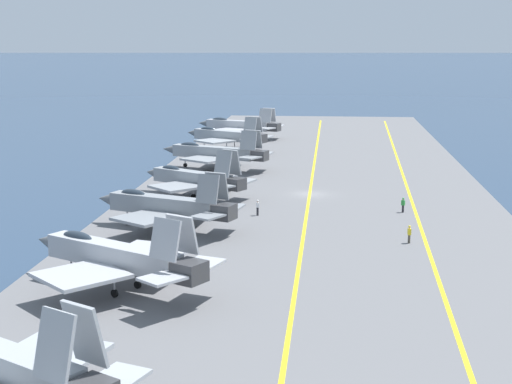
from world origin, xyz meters
The scene contains 14 objects.
ground_plane centered at (0.00, 0.00, 0.00)m, with size 2000.00×2000.00×0.00m, color navy.
carrier_deck centered at (0.00, 0.00, 0.20)m, with size 195.47×44.54×0.40m, color slate.
deck_stripe_foul_line centered at (0.00, -12.25, 0.40)m, with size 175.92×0.36×0.01m, color yellow.
deck_stripe_centerline centered at (0.00, 0.00, 0.40)m, with size 175.92×0.36×0.01m, color yellow.
parked_jet_nearest centered at (-58.51, 14.23, 2.86)m, with size 12.59×15.63×6.63m.
parked_jet_second centered at (-39.08, 13.53, 3.13)m, with size 13.73×16.68×6.55m.
parked_jet_third centered at (-19.72, 13.85, 2.90)m, with size 12.93×15.99×6.19m.
parked_jet_fourth centered at (-2.95, 13.85, 2.67)m, with size 12.58×14.96×6.15m.
parked_jet_fifth centered at (17.12, 14.29, 2.91)m, with size 12.17×17.20×6.05m.
parked_jet_sixth centered at (36.24, 15.21, 3.00)m, with size 12.70×15.84×6.11m.
parked_jet_seventh centered at (53.74, 15.05, 2.85)m, with size 13.51×17.41×5.95m.
crew_green_vest centered at (-9.33, -10.58, 1.32)m, with size 0.39×0.45×1.68m.
crew_white_vest centered at (-12.40, 5.30, 1.36)m, with size 0.43×0.35×1.74m.
crew_yellow_vest centered at (-22.67, -10.01, 1.34)m, with size 0.42×0.33×1.72m.
Camera 1 is at (-95.12, -2.54, 19.43)m, focal length 55.00 mm.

